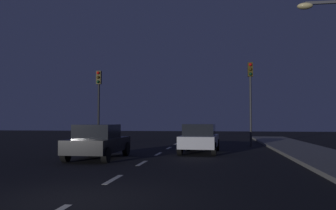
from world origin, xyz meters
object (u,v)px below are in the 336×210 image
traffic_signal_left (99,93)px  car_adjacent_lane (98,141)px  traffic_signal_right (250,88)px  car_stopped_ahead (200,138)px

traffic_signal_left → car_adjacent_lane: size_ratio=1.22×
traffic_signal_right → traffic_signal_left: bearing=-180.0°
traffic_signal_right → car_adjacent_lane: (-7.24, -7.99, -2.97)m
traffic_signal_left → traffic_signal_right: 10.04m
traffic_signal_left → car_adjacent_lane: traffic_signal_left is taller
traffic_signal_left → car_adjacent_lane: (2.80, -7.99, -2.76)m
car_adjacent_lane → car_stopped_ahead: bearing=38.3°
car_stopped_ahead → car_adjacent_lane: 5.40m
traffic_signal_left → traffic_signal_right: bearing=0.0°
traffic_signal_left → car_adjacent_lane: bearing=-70.7°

